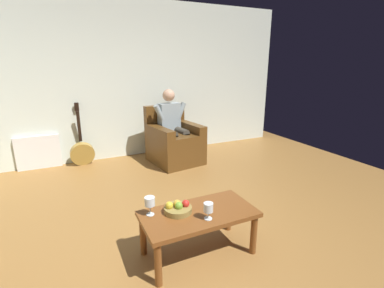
# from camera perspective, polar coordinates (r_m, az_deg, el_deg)

# --- Properties ---
(ground_plane) EXTENTS (7.47, 7.47, 0.00)m
(ground_plane) POSITION_cam_1_polar(r_m,az_deg,el_deg) (2.86, -0.26, -20.32)
(ground_plane) COLOR olive
(wall_back) EXTENTS (6.63, 0.06, 2.77)m
(wall_back) POSITION_cam_1_polar(r_m,az_deg,el_deg) (5.22, -14.93, 12.29)
(wall_back) COLOR silver
(wall_back) RESTS_ON ground
(armchair) EXTENTS (0.88, 0.95, 0.98)m
(armchair) POSITION_cam_1_polar(r_m,az_deg,el_deg) (4.92, -3.69, 0.24)
(armchair) COLOR #573716
(armchair) RESTS_ON ground
(person_seated) EXTENTS (0.64, 0.59, 1.27)m
(person_seated) POSITION_cam_1_polar(r_m,az_deg,el_deg) (4.87, -4.01, 4.31)
(person_seated) COLOR #8F9FA4
(person_seated) RESTS_ON ground
(coffee_table) EXTENTS (1.02, 0.53, 0.43)m
(coffee_table) POSITION_cam_1_polar(r_m,az_deg,el_deg) (2.58, 1.36, -14.98)
(coffee_table) COLOR brown
(coffee_table) RESTS_ON ground
(guitar) EXTENTS (0.40, 0.25, 1.07)m
(guitar) POSITION_cam_1_polar(r_m,az_deg,el_deg) (5.14, -21.53, -1.48)
(guitar) COLOR #A88439
(guitar) RESTS_ON ground
(radiator) EXTENTS (0.67, 0.06, 0.56)m
(radiator) POSITION_cam_1_polar(r_m,az_deg,el_deg) (5.27, -28.89, -1.50)
(radiator) COLOR white
(radiator) RESTS_ON ground
(wine_glass_near) EXTENTS (0.09, 0.09, 0.17)m
(wine_glass_near) POSITION_cam_1_polar(r_m,az_deg,el_deg) (2.48, -8.63, -11.72)
(wine_glass_near) COLOR silver
(wine_glass_near) RESTS_ON coffee_table
(wine_glass_far) EXTENTS (0.08, 0.08, 0.15)m
(wine_glass_far) POSITION_cam_1_polar(r_m,az_deg,el_deg) (2.41, 3.36, -13.00)
(wine_glass_far) COLOR silver
(wine_glass_far) RESTS_ON coffee_table
(fruit_bowl) EXTENTS (0.25, 0.25, 0.11)m
(fruit_bowl) POSITION_cam_1_polar(r_m,az_deg,el_deg) (2.54, -2.89, -12.93)
(fruit_bowl) COLOR olive
(fruit_bowl) RESTS_ON coffee_table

